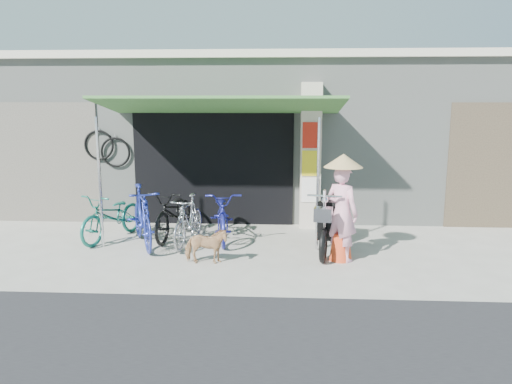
# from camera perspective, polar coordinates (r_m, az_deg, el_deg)

# --- Properties ---
(ground) EXTENTS (80.00, 80.00, 0.00)m
(ground) POSITION_cam_1_polar(r_m,az_deg,el_deg) (8.34, 0.99, -8.04)
(ground) COLOR #AFAB9E
(ground) RESTS_ON ground
(bicycle_shop) EXTENTS (12.30, 5.30, 3.66)m
(bicycle_shop) POSITION_cam_1_polar(r_m,az_deg,el_deg) (13.02, 1.89, 6.88)
(bicycle_shop) COLOR gray
(bicycle_shop) RESTS_ON ground
(shop_pillar) EXTENTS (0.42, 0.44, 3.00)m
(shop_pillar) POSITION_cam_1_polar(r_m,az_deg,el_deg) (10.43, 6.24, 4.08)
(shop_pillar) COLOR beige
(shop_pillar) RESTS_ON ground
(awning) EXTENTS (4.60, 1.88, 2.72)m
(awning) POSITION_cam_1_polar(r_m,az_deg,el_deg) (9.61, -4.04, 9.65)
(awning) COLOR #376B30
(awning) RESTS_ON ground
(neighbour_right) EXTENTS (2.60, 0.06, 2.60)m
(neighbour_right) POSITION_cam_1_polar(r_m,az_deg,el_deg) (11.57, 27.18, 2.62)
(neighbour_right) COLOR brown
(neighbour_right) RESTS_ON ground
(neighbour_left) EXTENTS (2.60, 0.06, 2.60)m
(neighbour_left) POSITION_cam_1_polar(r_m,az_deg,el_deg) (11.83, -23.45, 3.06)
(neighbour_left) COLOR #6B665B
(neighbour_left) RESTS_ON ground
(bike_teal) EXTENTS (1.17, 1.86, 0.92)m
(bike_teal) POSITION_cam_1_polar(r_m,az_deg,el_deg) (9.95, -16.03, -2.63)
(bike_teal) COLOR #186C5B
(bike_teal) RESTS_ON ground
(bike_blue) EXTENTS (1.24, 1.89, 1.11)m
(bike_blue) POSITION_cam_1_polar(r_m,az_deg,el_deg) (9.36, -12.88, -2.73)
(bike_blue) COLOR navy
(bike_blue) RESTS_ON ground
(bike_black) EXTENTS (0.89, 1.90, 0.96)m
(bike_black) POSITION_cam_1_polar(r_m,az_deg,el_deg) (9.85, -9.32, -2.38)
(bike_black) COLOR black
(bike_black) RESTS_ON ground
(bike_silver) EXTENTS (0.64, 1.60, 0.93)m
(bike_silver) POSITION_cam_1_polar(r_m,az_deg,el_deg) (9.28, -7.73, -3.23)
(bike_silver) COLOR #AFAFB4
(bike_silver) RESTS_ON ground
(bike_navy) EXTENTS (0.93, 1.94, 0.98)m
(bike_navy) POSITION_cam_1_polar(r_m,az_deg,el_deg) (9.56, -3.81, -2.59)
(bike_navy) COLOR navy
(bike_navy) RESTS_ON ground
(street_dog) EXTENTS (0.72, 0.35, 0.60)m
(street_dog) POSITION_cam_1_polar(r_m,az_deg,el_deg) (8.23, -5.74, -6.15)
(street_dog) COLOR tan
(street_dog) RESTS_ON ground
(moped) EXTENTS (0.65, 1.99, 1.14)m
(moped) POSITION_cam_1_polar(r_m,az_deg,el_deg) (8.99, 8.19, -3.35)
(moped) COLOR black
(moped) RESTS_ON ground
(nun) EXTENTS (0.70, 0.67, 1.79)m
(nun) POSITION_cam_1_polar(r_m,az_deg,el_deg) (8.35, 9.79, -1.88)
(nun) COLOR #EDA0B8
(nun) RESTS_ON ground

